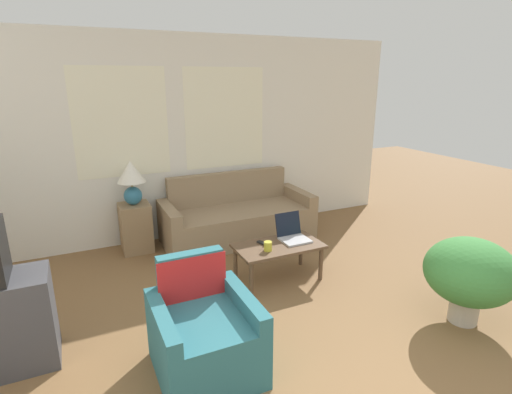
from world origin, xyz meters
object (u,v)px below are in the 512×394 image
(table_lamp, at_px, (131,178))
(cup_navy, at_px, (268,246))
(potted_plant, at_px, (470,273))
(laptop, at_px, (292,234))
(armchair, at_px, (204,336))
(coffee_table, at_px, (278,249))
(couch, at_px, (236,219))
(tv_remote, at_px, (263,243))

(table_lamp, distance_m, cup_navy, 1.89)
(cup_navy, xyz_separation_m, potted_plant, (1.28, -1.29, 0.03))
(laptop, distance_m, cup_navy, 0.40)
(armchair, xyz_separation_m, potted_plant, (2.25, -0.41, 0.20))
(laptop, height_order, potted_plant, potted_plant)
(coffee_table, height_order, laptop, laptop)
(couch, height_order, laptop, couch)
(tv_remote, bearing_deg, couch, 81.00)
(coffee_table, distance_m, potted_plant, 1.77)
(coffee_table, xyz_separation_m, tv_remote, (-0.14, 0.08, 0.06))
(coffee_table, bearing_deg, couch, 87.77)
(couch, bearing_deg, armchair, -117.89)
(tv_remote, relative_size, potted_plant, 0.20)
(coffee_table, xyz_separation_m, cup_navy, (-0.17, -0.09, 0.10))
(cup_navy, bearing_deg, laptop, 22.51)
(table_lamp, relative_size, coffee_table, 0.59)
(couch, bearing_deg, coffee_table, -92.23)
(cup_navy, distance_m, tv_remote, 0.17)
(coffee_table, bearing_deg, tv_remote, 150.70)
(table_lamp, height_order, laptop, table_lamp)
(cup_navy, relative_size, potted_plant, 0.12)
(laptop, bearing_deg, coffee_table, -161.50)
(tv_remote, bearing_deg, table_lamp, 129.42)
(table_lamp, distance_m, potted_plant, 3.66)
(armchair, distance_m, coffee_table, 1.49)
(potted_plant, bearing_deg, coffee_table, 129.15)
(coffee_table, height_order, tv_remote, tv_remote)
(laptop, bearing_deg, tv_remote, 178.59)
(table_lamp, distance_m, laptop, 2.02)
(laptop, distance_m, potted_plant, 1.70)
(armchair, relative_size, laptop, 2.51)
(coffee_table, xyz_separation_m, potted_plant, (1.12, -1.37, 0.12))
(couch, bearing_deg, potted_plant, -67.98)
(armchair, relative_size, coffee_table, 0.89)
(potted_plant, bearing_deg, armchair, 169.70)
(coffee_table, relative_size, laptop, 2.80)
(couch, relative_size, armchair, 2.41)
(couch, distance_m, laptop, 1.22)
(table_lamp, relative_size, laptop, 1.66)
(table_lamp, bearing_deg, cup_navy, -54.47)
(armchair, distance_m, table_lamp, 2.46)
(coffee_table, relative_size, tv_remote, 5.82)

